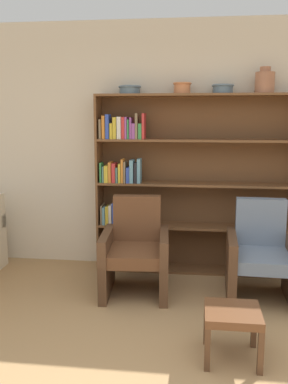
% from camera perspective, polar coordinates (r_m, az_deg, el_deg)
% --- Properties ---
extents(wall_back, '(12.00, 0.06, 2.75)m').
position_cam_1_polar(wall_back, '(4.84, 6.30, 5.96)').
color(wall_back, beige).
rests_on(wall_back, ground).
extents(bookshelf, '(2.24, 0.30, 1.95)m').
position_cam_1_polar(bookshelf, '(4.72, 4.97, 1.04)').
color(bookshelf, brown).
rests_on(bookshelf, ground).
extents(bowl_cream, '(0.24, 0.24, 0.09)m').
position_cam_1_polar(bowl_cream, '(4.70, -1.91, 13.53)').
color(bowl_cream, slate).
rests_on(bowl_cream, bookshelf).
extents(bowl_brass, '(0.20, 0.20, 0.12)m').
position_cam_1_polar(bowl_brass, '(4.65, 5.11, 13.73)').
color(bowl_brass, '#C67547').
rests_on(bowl_brass, bookshelf).
extents(bowl_copper, '(0.23, 0.23, 0.09)m').
position_cam_1_polar(bowl_copper, '(4.65, 10.46, 13.44)').
color(bowl_copper, slate).
rests_on(bowl_copper, bookshelf).
extents(vase_tall, '(0.20, 0.20, 0.26)m').
position_cam_1_polar(vase_tall, '(4.70, 15.80, 13.96)').
color(vase_tall, '#A36647').
rests_on(vase_tall, bookshelf).
extents(armchair_leather, '(0.69, 0.73, 0.92)m').
position_cam_1_polar(armchair_leather, '(4.25, -1.12, -8.00)').
color(armchair_leather, brown).
rests_on(armchair_leather, ground).
extents(armchair_cushioned, '(0.66, 0.70, 0.92)m').
position_cam_1_polar(armchair_cushioned, '(4.25, 15.37, -8.34)').
color(armchair_cushioned, brown).
rests_on(armchair_cushioned, ground).
extents(footstool, '(0.39, 0.39, 0.37)m').
position_cam_1_polar(footstool, '(3.22, 11.72, -16.13)').
color(footstool, brown).
rests_on(footstool, ground).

